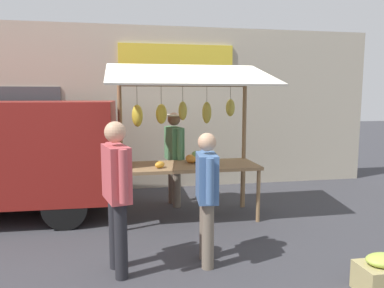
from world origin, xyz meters
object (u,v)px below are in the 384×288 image
produce_crate_side (383,275)px  vendor_with_sunhat (174,151)px  shopper_with_ponytail (117,186)px  shopper_in_striped_shirt (207,190)px  market_stall (187,123)px

produce_crate_side → vendor_with_sunhat: bearing=-64.4°
vendor_with_sunhat → shopper_with_ponytail: (0.99, 2.46, -0.00)m
shopper_in_striped_shirt → vendor_with_sunhat: bearing=7.2°
produce_crate_side → shopper_in_striped_shirt: bearing=-31.5°
market_stall → shopper_in_striped_shirt: market_stall is taller
shopper_with_ponytail → shopper_in_striped_shirt: shopper_with_ponytail is taller
shopper_in_striped_shirt → market_stall: bearing=3.9°
market_stall → shopper_with_ponytail: bearing=58.0°
vendor_with_sunhat → produce_crate_side: 3.85m
market_stall → vendor_with_sunhat: bearing=-81.1°
market_stall → shopper_with_ponytail: size_ratio=1.47×
vendor_with_sunhat → shopper_with_ponytail: bearing=-31.3°
shopper_with_ponytail → vendor_with_sunhat: bearing=-35.4°
shopper_with_ponytail → shopper_in_striped_shirt: 1.03m
vendor_with_sunhat → market_stall: bearing=-0.6°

